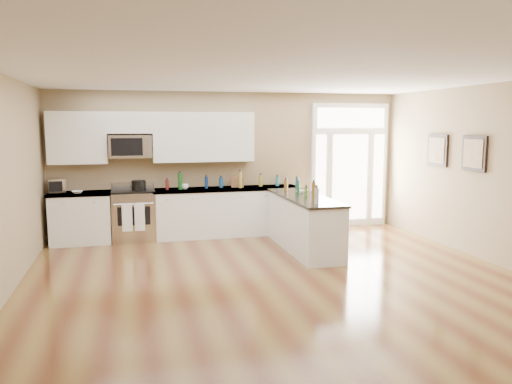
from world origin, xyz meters
The scene contains 20 objects.
ground centered at (0.00, 0.00, 0.00)m, with size 8.00×8.00×0.00m, color #592F19.
room_shell centered at (0.00, 0.00, 1.71)m, with size 8.00×8.00×8.00m.
back_cabinet_left centered at (-2.87, 3.69, 0.44)m, with size 1.10×0.66×0.94m.
back_cabinet_right centered at (-0.16, 3.69, 0.44)m, with size 2.85×0.66×0.94m.
peninsula_cabinet centered at (0.93, 2.24, 0.43)m, with size 0.69×2.32×0.94m.
upper_cabinet_left centered at (-2.88, 3.83, 1.93)m, with size 1.04×0.33×0.95m, color white.
upper_cabinet_right centered at (-0.57, 3.83, 1.93)m, with size 1.94×0.33×0.95m, color white.
upper_cabinet_short centered at (-1.95, 3.83, 2.20)m, with size 0.82×0.33×0.40m, color white.
microwave centered at (-1.95, 3.80, 1.76)m, with size 0.78×0.41×0.42m.
entry_door centered at (2.55, 3.95, 1.30)m, with size 1.70×0.10×2.60m.
wall_art_near centered at (3.47, 2.20, 1.70)m, with size 0.05×0.58×0.58m.
wall_art_far centered at (3.47, 1.20, 1.70)m, with size 0.05×0.58×0.58m.
kitchen_range centered at (-1.93, 3.69, 0.48)m, with size 0.79×0.70×1.08m.
stockpot centered at (-1.82, 3.67, 1.05)m, with size 0.26×0.26×0.20m, color black.
toaster_oven centered at (-3.27, 3.79, 1.06)m, with size 0.29×0.23×0.25m, color silver.
cardboard_box centered at (0.08, 3.78, 1.04)m, with size 0.24×0.18×0.20m, color brown.
bowl_left centered at (-2.90, 3.56, 0.96)m, with size 0.19×0.19×0.05m, color white.
bowl_peninsula centered at (0.99, 2.64, 0.97)m, with size 0.16×0.16×0.05m, color white.
cup_counter centered at (-0.96, 3.67, 0.99)m, with size 0.13×0.13×0.10m, color white.
counter_bottles centered at (0.18, 3.08, 1.06)m, with size 2.31×2.44×0.31m.
Camera 1 is at (-1.96, -5.79, 2.17)m, focal length 35.00 mm.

